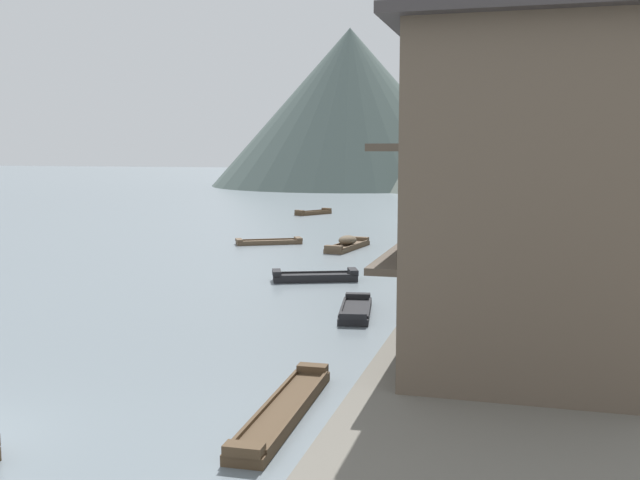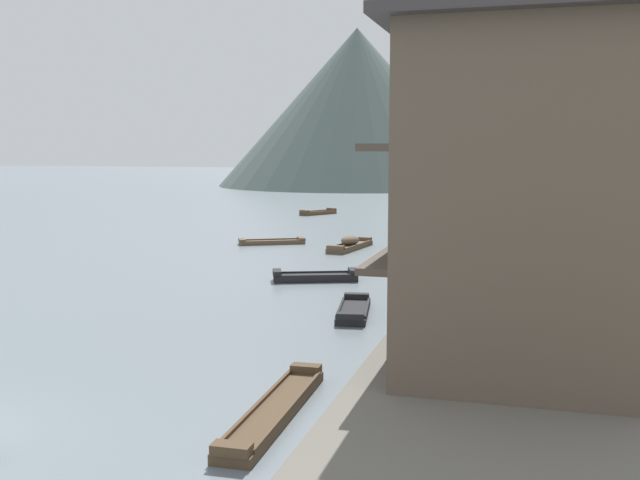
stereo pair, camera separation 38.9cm
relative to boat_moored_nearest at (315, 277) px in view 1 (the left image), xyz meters
name	(u,v)px [view 1 (the left image)]	position (x,y,z in m)	size (l,w,h in m)	color
riverbank_right	(630,254)	(14.20, 10.43, 0.12)	(18.00, 110.00, 0.58)	#6B665B
boat_moored_nearest	(315,277)	(0.00, 0.00, 0.00)	(3.82, 2.36, 0.50)	#232326
boat_moored_second	(356,310)	(3.16, -6.00, -0.02)	(1.60, 3.78, 0.42)	#232326
boat_moored_third	(348,244)	(-0.98, 10.43, 0.11)	(1.72, 4.77, 0.79)	brown
boat_moored_far	(313,213)	(-8.99, 31.44, -0.01)	(2.68, 3.60, 0.48)	brown
boat_midriver_drifting	(284,411)	(3.82, -16.10, -0.04)	(0.99, 5.52, 0.41)	brown
boat_midriver_upstream	(431,232)	(2.95, 17.81, 0.13)	(1.18, 3.80, 0.79)	#33281E
boat_upstream_distant	(269,242)	(-6.09, 11.35, -0.05)	(3.99, 2.84, 0.36)	brown
house_waterfront_nearest	(531,185)	(8.85, -11.97, 4.70)	(6.51, 8.40, 8.74)	brown
house_waterfront_second	(520,174)	(8.55, -4.11, 4.72)	(5.91, 6.93, 8.74)	#75604C
house_waterfront_tall	(513,196)	(8.23, 4.20, 3.41)	(5.26, 8.38, 6.14)	gray
house_waterfront_narrow	(529,164)	(8.96, 12.29, 4.71)	(6.74, 7.24, 8.74)	#75604C
house_waterfront_far	(520,181)	(8.48, 20.38, 3.41)	(5.77, 7.85, 6.14)	brown
hill_far_west	(350,107)	(-17.63, 82.69, 11.88)	(42.82, 42.82, 24.11)	#4C5B56
hill_far_centre	(544,102)	(11.34, 85.57, 12.39)	(58.37, 58.37, 25.13)	slate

